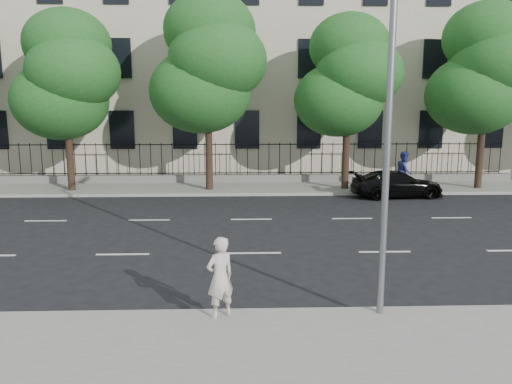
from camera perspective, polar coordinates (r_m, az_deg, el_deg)
ground at (r=12.95m, az=0.19°, el=-10.26°), size 120.00×120.00×0.00m
near_sidewalk at (r=9.27m, az=1.13°, el=-18.45°), size 60.00×4.00×0.15m
far_sidewalk at (r=26.51m, az=-0.90°, el=0.48°), size 60.00×4.00×0.15m
lane_markings at (r=17.48m, az=-0.37°, el=-4.82°), size 49.60×4.62×0.01m
masonry_building at (r=35.37m, az=-1.20°, el=17.43°), size 34.60×12.11×18.50m
iron_fence at (r=28.10m, az=-0.96°, el=2.21°), size 30.00×0.50×2.20m
street_light at (r=10.79m, az=14.32°, el=13.21°), size 0.25×3.32×8.05m
tree_b at (r=26.91m, az=-20.83°, el=12.31°), size 5.53×5.12×8.97m
tree_c at (r=25.61m, az=-5.45°, el=14.32°), size 5.89×5.50×9.80m
tree_d at (r=26.11m, az=10.50°, el=12.86°), size 5.34×4.94×8.84m
tree_e at (r=28.43m, az=24.79°, el=12.60°), size 5.71×5.31×9.46m
black_sedan at (r=25.13m, az=15.81°, el=0.88°), size 4.58×2.22×1.29m
woman_near at (r=10.35m, az=-4.12°, el=-9.70°), size 0.75×0.69×1.71m
pedestrian_far at (r=26.10m, az=16.58°, el=2.29°), size 1.04×1.17×2.00m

